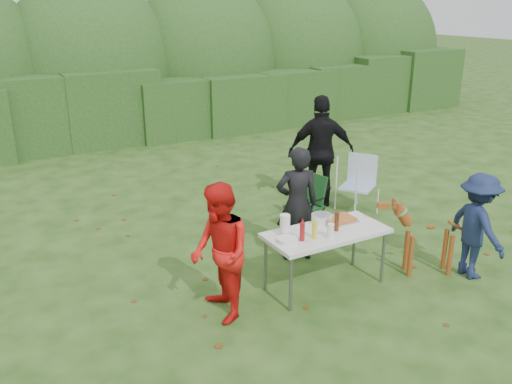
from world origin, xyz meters
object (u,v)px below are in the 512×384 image
mustard_bottle (315,230)px  paper_towel_roll (285,225)px  folding_table (326,235)px  ketchup_bottle (302,232)px  beer_bottle (337,221)px  dog (430,238)px  person_black_puffy (321,152)px  camping_chair (304,203)px  person_cook (297,204)px  person_red_jacket (220,253)px  lawn_chair (357,184)px  child (477,226)px

mustard_bottle → paper_towel_roll: 0.35m
folding_table → ketchup_bottle: (-0.41, -0.08, 0.16)m
beer_bottle → mustard_bottle: bearing=-172.1°
dog → ketchup_bottle: bearing=17.1°
ketchup_bottle → person_black_puffy: bearing=50.3°
person_black_puffy → dog: 2.75m
camping_chair → ketchup_bottle: (-1.16, -1.65, 0.42)m
paper_towel_roll → mustard_bottle: bearing=-42.5°
person_cook → beer_bottle: person_cook is taller
folding_table → person_red_jacket: size_ratio=0.96×
folding_table → dog: 1.43m
mustard_bottle → ketchup_bottle: ketchup_bottle is taller
folding_table → beer_bottle: beer_bottle is taller
folding_table → mustard_bottle: (-0.25, -0.10, 0.15)m
beer_bottle → person_cook: bearing=89.1°
person_red_jacket → dog: size_ratio=1.52×
person_red_jacket → dog: 2.82m
beer_bottle → paper_towel_roll: bearing=163.0°
lawn_chair → beer_bottle: beer_bottle is taller
child → beer_bottle: size_ratio=5.72×
child → dog: size_ratio=1.34×
folding_table → dog: bearing=-15.1°
person_red_jacket → ketchup_bottle: 1.01m
folding_table → paper_towel_roll: (-0.50, 0.14, 0.18)m
person_cook → mustard_bottle: 1.00m
child → paper_towel_roll: size_ratio=5.28×
person_cook → camping_chair: person_cook is taller
person_red_jacket → camping_chair: person_red_jacket is taller
folding_table → person_black_puffy: (1.60, 2.34, 0.26)m
dog → person_black_puffy: bearing=-68.5°
person_cook → child: 2.28m
mustard_bottle → beer_bottle: 0.36m
dog → camping_chair: size_ratio=1.18×
mustard_bottle → lawn_chair: bearing=40.5°
camping_chair → ketchup_bottle: 2.06m
person_red_jacket → child: person_red_jacket is taller
dog → paper_towel_roll: paper_towel_roll is taller
folding_table → camping_chair: (0.76, 1.57, -0.25)m
person_cook → dog: 1.75m
camping_chair → person_black_puffy: bearing=-149.3°
person_cook → ketchup_bottle: bearing=79.3°
dog → beer_bottle: 1.35m
camping_chair → paper_towel_roll: bearing=37.0°
person_red_jacket → paper_towel_roll: bearing=105.2°
person_cook → mustard_bottle: bearing=87.9°
folding_table → lawn_chair: size_ratio=1.58×
child → lawn_chair: (0.14, 2.48, -0.21)m
folding_table → paper_towel_roll: size_ratio=5.77×
lawn_chair → person_black_puffy: bearing=-91.4°
folding_table → beer_bottle: 0.21m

